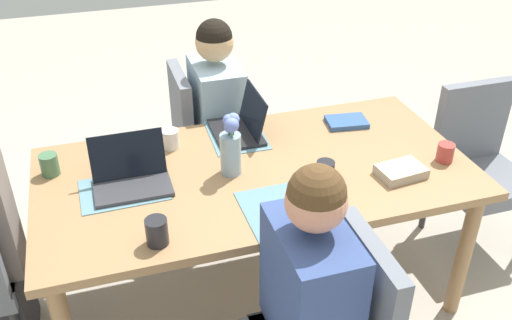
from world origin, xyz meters
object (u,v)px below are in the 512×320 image
dining_table (256,184)px  person_far_left_mid (218,134)px  book_red_cover (347,122)px  book_blue_cover (401,171)px  chair_head_right_right_near (478,160)px  chair_far_left_mid (203,135)px  coffee_mug_near_left (445,153)px  coffee_mug_far_left (325,171)px  laptop_far_left_mid (241,126)px  coffee_mug_near_right (170,139)px  coffee_mug_centre_left (157,232)px  flower_vase (231,145)px  laptop_head_left_left_near (131,177)px  coffee_mug_centre_right (49,165)px

dining_table → person_far_left_mid: person_far_left_mid is taller
book_red_cover → book_blue_cover: 0.50m
dining_table → chair_head_right_right_near: bearing=4.0°
chair_far_left_mid → chair_head_right_right_near: 1.52m
coffee_mug_near_left → coffee_mug_far_left: coffee_mug_far_left is taller
chair_far_left_mid → laptop_far_left_mid: laptop_far_left_mid is taller
dining_table → chair_far_left_mid: size_ratio=2.14×
coffee_mug_far_left → chair_head_right_right_near: bearing=14.2°
chair_head_right_right_near → coffee_mug_near_right: size_ratio=9.83×
person_far_left_mid → coffee_mug_centre_left: person_far_left_mid is taller
flower_vase → coffee_mug_centre_left: size_ratio=2.72×
chair_head_right_right_near → laptop_head_left_left_near: laptop_head_left_left_near is taller
coffee_mug_near_right → book_blue_cover: (0.92, -0.54, -0.02)m
chair_far_left_mid → flower_vase: 0.87m
book_blue_cover → coffee_mug_far_left: bearing=162.5°
coffee_mug_centre_left → coffee_mug_near_left: bearing=7.9°
laptop_head_left_left_near → coffee_mug_centre_right: bearing=149.3°
flower_vase → laptop_far_left_mid: flower_vase is taller
laptop_head_left_left_near → dining_table: bearing=-3.9°
dining_table → coffee_mug_centre_left: coffee_mug_centre_left is taller
person_far_left_mid → laptop_head_left_left_near: (-0.54, -0.69, 0.26)m
dining_table → chair_head_right_right_near: size_ratio=2.14×
laptop_far_left_mid → coffee_mug_far_left: size_ratio=3.48×
person_far_left_mid → laptop_far_left_mid: bearing=-86.1°
chair_head_right_right_near → coffee_mug_far_left: 1.09m
coffee_mug_near_right → book_red_cover: bearing=-2.2°
coffee_mug_near_right → coffee_mug_centre_left: bearing=-104.0°
chair_far_left_mid → coffee_mug_far_left: size_ratio=9.78×
coffee_mug_centre_right → coffee_mug_far_left: size_ratio=1.06×
flower_vase → book_red_cover: (0.68, 0.26, -0.13)m
laptop_head_left_left_near → chair_far_left_mid: bearing=58.1°
chair_far_left_mid → flower_vase: flower_vase is taller
laptop_head_left_left_near → coffee_mug_near_left: bearing=-9.1°
coffee_mug_centre_right → book_blue_cover: coffee_mug_centre_right is taller
flower_vase → book_blue_cover: flower_vase is taller
chair_far_left_mid → coffee_mug_centre_right: (-0.79, -0.56, 0.29)m
person_far_left_mid → book_blue_cover: 1.15m
laptop_far_left_mid → coffee_mug_near_left: 0.96m
laptop_far_left_mid → coffee_mug_centre_right: 0.90m
coffee_mug_near_right → coffee_mug_centre_right: (-0.54, -0.07, 0.00)m
coffee_mug_far_left → laptop_head_left_left_near: bearing=165.6°
chair_head_right_right_near → laptop_far_left_mid: (-1.25, 0.24, 0.28)m
coffee_mug_centre_right → book_blue_cover: 1.53m
coffee_mug_centre_left → coffee_mug_far_left: (0.75, 0.20, -0.01)m
coffee_mug_far_left → book_blue_cover: bearing=-11.2°
book_red_cover → coffee_mug_centre_left: bearing=-141.2°
coffee_mug_near_right → coffee_mug_centre_right: bearing=-172.6°
laptop_head_left_left_near → coffee_mug_far_left: (0.80, -0.21, 0.00)m
laptop_head_left_left_near → book_red_cover: (1.11, 0.23, -0.03)m
laptop_head_left_left_near → book_blue_cover: (1.13, -0.27, -0.02)m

